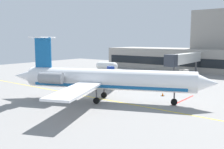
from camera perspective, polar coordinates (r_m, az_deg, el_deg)
The scene contains 10 objects.
ground at distance 42.14m, azimuth -6.70°, elevation -4.75°, with size 120.00×120.00×0.11m.
terminal_building at distance 80.39m, azimuth 22.65°, elevation 5.00°, with size 63.21×15.67×17.48m.
jet_bridge_west at distance 64.46m, azimuth 15.60°, elevation 3.34°, with size 2.40×18.04×5.80m.
regional_jet at distance 37.80m, azimuth -1.70°, elevation -1.06°, with size 29.19×24.53×9.44m.
baggage_tug at distance 68.04m, azimuth -0.77°, elevation 0.86°, with size 2.89×4.00×1.99m.
pushback_tractor at distance 57.98m, azimuth -1.50°, elevation -0.37°, with size 4.18×3.38×1.87m.
belt_loader at distance 62.37m, azimuth 15.87°, elevation 0.00°, with size 4.11×3.42×2.12m.
fuel_tank at distance 74.16m, azimuth -1.15°, elevation 1.87°, with size 6.72×3.14×2.67m.
safety_cone_alpha at distance 43.52m, azimuth -1.79°, elevation -3.90°, with size 0.47×0.47×0.55m.
safety_cone_bravo at distance 42.46m, azimuth 11.12°, elevation -4.34°, with size 0.47×0.47×0.55m.
Camera 1 is at (28.95, -29.26, 8.97)m, focal length 41.45 mm.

